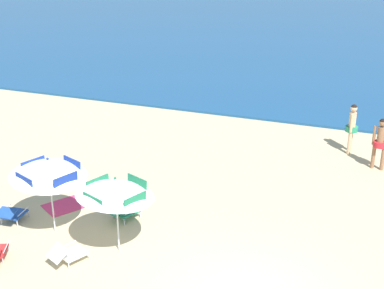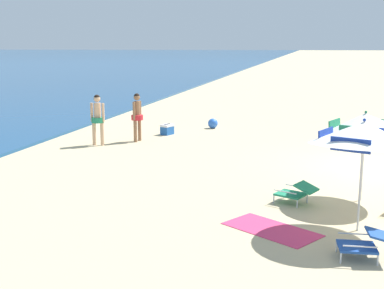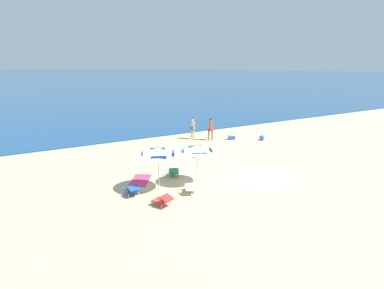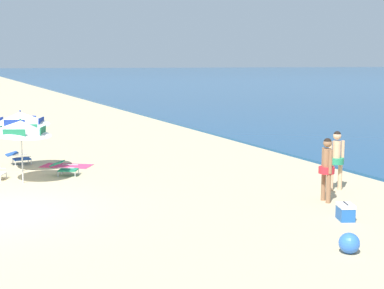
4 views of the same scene
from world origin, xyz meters
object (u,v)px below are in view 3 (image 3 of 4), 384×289
(lounge_chair_beside_umbrella, at_px, (163,200))
(person_standing_beside, at_px, (193,127))
(lounge_chair_under_umbrella, at_px, (174,172))
(person_standing_near_shore, at_px, (211,128))
(beach_umbrella_striped_second, at_px, (197,149))
(beach_umbrella_striped_main, at_px, (158,152))
(lounge_chair_facing_sea, at_px, (132,190))
(cooler_box, at_px, (232,137))
(beach_ball, at_px, (262,138))
(beach_towel, at_px, (140,180))
(lounge_chair_spare_folded, at_px, (191,187))

(lounge_chair_beside_umbrella, distance_m, person_standing_beside, 12.35)
(lounge_chair_under_umbrella, relative_size, person_standing_near_shore, 0.57)
(lounge_chair_under_umbrella, bearing_deg, beach_umbrella_striped_second, -67.07)
(beach_umbrella_striped_second, distance_m, lounge_chair_under_umbrella, 2.14)
(lounge_chair_under_umbrella, bearing_deg, person_standing_near_shore, 42.66)
(beach_umbrella_striped_main, relative_size, lounge_chair_beside_umbrella, 2.38)
(lounge_chair_facing_sea, distance_m, cooler_box, 12.53)
(beach_umbrella_striped_main, height_order, beach_ball, beach_umbrella_striped_main)
(lounge_chair_under_umbrella, xyz_separation_m, cooler_box, (8.01, 5.21, -0.07))
(cooler_box, relative_size, beach_towel, 0.33)
(lounge_chair_spare_folded, bearing_deg, person_standing_beside, 58.59)
(beach_umbrella_striped_main, distance_m, lounge_chair_facing_sea, 2.08)
(person_standing_near_shore, bearing_deg, person_standing_beside, 131.95)
(beach_umbrella_striped_main, relative_size, beach_umbrella_striped_second, 0.89)
(person_standing_near_shore, relative_size, beach_towel, 0.97)
(lounge_chair_facing_sea, distance_m, beach_ball, 13.61)
(lounge_chair_under_umbrella, height_order, cooler_box, lounge_chair_under_umbrella)
(person_standing_beside, xyz_separation_m, beach_ball, (4.55, -3.23, -0.82))
(beach_umbrella_striped_main, bearing_deg, beach_towel, 101.88)
(lounge_chair_under_umbrella, xyz_separation_m, beach_ball, (9.93, 3.75, -0.07))
(cooler_box, bearing_deg, person_standing_beside, 146.14)
(beach_umbrella_striped_main, height_order, beach_towel, beach_umbrella_striped_main)
(beach_towel, bearing_deg, lounge_chair_spare_folded, -62.19)
(beach_umbrella_striped_second, xyz_separation_m, lounge_chair_spare_folded, (-0.90, -0.91, -1.50))
(lounge_chair_under_umbrella, relative_size, lounge_chair_beside_umbrella, 1.00)
(lounge_chair_facing_sea, distance_m, person_standing_beside, 11.55)
(lounge_chair_spare_folded, xyz_separation_m, person_standing_beside, (5.68, 9.31, 0.76))
(beach_ball, bearing_deg, lounge_chair_spare_folded, -149.31)
(lounge_chair_under_umbrella, xyz_separation_m, lounge_chair_beside_umbrella, (-2.02, -2.88, -0.00))
(lounge_chair_spare_folded, bearing_deg, lounge_chair_beside_umbrella, -162.15)
(lounge_chair_beside_umbrella, xyz_separation_m, beach_towel, (0.28, 3.28, -0.27))
(beach_umbrella_striped_second, xyz_separation_m, lounge_chair_under_umbrella, (-0.60, 1.41, -1.49))
(beach_umbrella_striped_main, height_order, lounge_chair_beside_umbrella, beach_umbrella_striped_main)
(lounge_chair_under_umbrella, xyz_separation_m, person_standing_near_shore, (6.38, 5.87, 0.74))
(beach_umbrella_striped_second, xyz_separation_m, lounge_chair_beside_umbrella, (-2.62, -1.47, -1.49))
(person_standing_near_shore, xyz_separation_m, beach_ball, (3.56, -2.13, -0.81))
(lounge_chair_spare_folded, bearing_deg, beach_ball, 30.69)
(beach_umbrella_striped_second, bearing_deg, cooler_box, 41.78)
(beach_umbrella_striped_main, distance_m, beach_umbrella_striped_second, 2.02)
(beach_umbrella_striped_second, distance_m, beach_ball, 10.78)
(person_standing_beside, bearing_deg, cooler_box, -33.86)
(beach_ball, bearing_deg, person_standing_beside, 144.62)
(lounge_chair_under_umbrella, xyz_separation_m, lounge_chair_facing_sea, (-2.76, -1.18, 0.00))
(person_standing_near_shore, distance_m, cooler_box, 1.94)
(lounge_chair_beside_umbrella, distance_m, lounge_chair_spare_folded, 1.81)
(person_standing_near_shore, distance_m, person_standing_beside, 1.49)
(person_standing_near_shore, distance_m, beach_ball, 4.22)
(lounge_chair_beside_umbrella, xyz_separation_m, lounge_chair_facing_sea, (-0.73, 1.70, 0.00))
(lounge_chair_beside_umbrella, relative_size, lounge_chair_facing_sea, 1.12)
(lounge_chair_beside_umbrella, height_order, cooler_box, lounge_chair_beside_umbrella)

